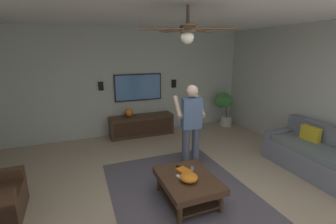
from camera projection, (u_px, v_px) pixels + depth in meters
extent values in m
plane|color=tan|center=(189.00, 205.00, 3.47)|extent=(8.25, 8.25, 0.00)
cube|color=#B2B7AD|center=(132.00, 83.00, 6.24)|extent=(0.10, 6.59, 2.80)
cube|color=#514C56|center=(182.00, 193.00, 3.77)|extent=(2.83, 2.19, 0.01)
cube|color=slate|center=(316.00, 162.00, 4.35)|extent=(1.91, 0.87, 0.42)
cube|color=slate|center=(333.00, 138.00, 4.35)|extent=(1.90, 0.23, 0.45)
cube|color=slate|center=(280.00, 142.00, 5.10)|extent=(0.19, 0.84, 0.58)
cube|color=slate|center=(315.00, 150.00, 4.25)|extent=(1.51, 0.62, 0.12)
cube|color=gold|center=(310.00, 135.00, 4.52)|extent=(0.36, 0.13, 0.36)
cube|color=#422B1C|center=(188.00, 180.00, 3.50)|extent=(1.00, 0.80, 0.10)
cylinder|color=#422B1C|center=(193.00, 175.00, 4.04)|extent=(0.07, 0.07, 0.30)
cylinder|color=#422B1C|center=(159.00, 182.00, 3.81)|extent=(0.07, 0.07, 0.30)
cylinder|color=#422B1C|center=(221.00, 203.00, 3.29)|extent=(0.07, 0.07, 0.30)
cylinder|color=#422B1C|center=(180.00, 215.00, 3.06)|extent=(0.07, 0.07, 0.30)
cube|color=#382417|center=(188.00, 195.00, 3.56)|extent=(0.88, 0.68, 0.03)
cube|color=#422B1C|center=(142.00, 125.00, 6.28)|extent=(0.44, 1.70, 0.55)
cube|color=#352216|center=(144.00, 128.00, 6.08)|extent=(0.01, 1.56, 0.39)
cube|color=black|center=(138.00, 87.00, 6.24)|extent=(0.05, 1.28, 0.72)
cube|color=#4A79AE|center=(139.00, 87.00, 6.22)|extent=(0.01, 1.22, 0.66)
cylinder|color=#4C5166|center=(196.00, 147.00, 4.53)|extent=(0.14, 0.14, 0.82)
cylinder|color=#4C5166|center=(186.00, 148.00, 4.49)|extent=(0.14, 0.14, 0.82)
cube|color=slate|center=(192.00, 113.00, 4.33)|extent=(0.28, 0.39, 0.58)
sphere|color=beige|center=(192.00, 91.00, 4.22)|extent=(0.22, 0.22, 0.22)
cylinder|color=beige|center=(200.00, 106.00, 4.52)|extent=(0.49, 0.17, 0.37)
cylinder|color=beige|center=(178.00, 107.00, 4.43)|extent=(0.49, 0.17, 0.37)
cube|color=white|center=(186.00, 109.00, 4.69)|extent=(0.05, 0.06, 0.16)
cylinder|color=#B7B2A8|center=(226.00, 121.00, 7.09)|extent=(0.33, 0.33, 0.28)
cylinder|color=brown|center=(227.00, 110.00, 6.99)|extent=(0.05, 0.05, 0.46)
sphere|color=#3D7F38|center=(226.00, 101.00, 6.79)|extent=(0.37, 0.37, 0.37)
sphere|color=#3D7F38|center=(223.00, 99.00, 7.04)|extent=(0.39, 0.39, 0.39)
sphere|color=#3D7F38|center=(221.00, 101.00, 6.91)|extent=(0.41, 0.41, 0.41)
ellipsoid|color=orange|center=(189.00, 177.00, 3.37)|extent=(0.27, 0.27, 0.12)
cube|color=white|center=(180.00, 177.00, 3.46)|extent=(0.16, 0.09, 0.02)
cube|color=black|center=(181.00, 167.00, 3.76)|extent=(0.15, 0.11, 0.02)
cube|color=slate|center=(192.00, 169.00, 3.70)|extent=(0.15, 0.12, 0.02)
cube|color=orange|center=(184.00, 171.00, 3.63)|extent=(0.26, 0.22, 0.04)
sphere|color=orange|center=(129.00, 112.00, 6.10)|extent=(0.22, 0.22, 0.22)
cube|color=black|center=(174.00, 84.00, 6.61)|extent=(0.06, 0.12, 0.22)
cube|color=black|center=(101.00, 86.00, 5.88)|extent=(0.06, 0.12, 0.22)
cylinder|color=#4C3828|center=(188.00, 17.00, 2.83)|extent=(0.04, 0.04, 0.28)
cylinder|color=#4C3828|center=(188.00, 29.00, 2.86)|extent=(0.20, 0.20, 0.08)
sphere|color=silver|center=(187.00, 38.00, 2.89)|extent=(0.16, 0.16, 0.16)
cube|color=brown|center=(173.00, 31.00, 3.12)|extent=(0.57, 0.23, 0.02)
cube|color=brown|center=(162.00, 29.00, 2.80)|extent=(0.21, 0.57, 0.02)
cube|color=brown|center=(189.00, 27.00, 2.55)|extent=(0.56, 0.33, 0.02)
cube|color=brown|center=(214.00, 29.00, 2.81)|extent=(0.39, 0.54, 0.02)
cube|color=brown|center=(201.00, 31.00, 3.11)|extent=(0.39, 0.54, 0.02)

